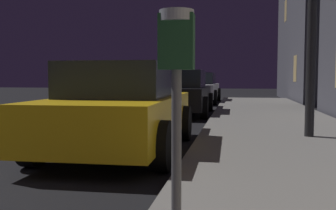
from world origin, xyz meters
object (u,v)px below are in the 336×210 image
parking_meter (177,74)px  car_white (198,88)px  car_yellow_cab (122,107)px  car_black (179,93)px

parking_meter → car_white: parking_meter is taller
parking_meter → car_white: size_ratio=0.31×
parking_meter → car_yellow_cab: (-1.50, 3.87, -0.50)m
parking_meter → car_black: (-1.50, 10.13, -0.51)m
car_yellow_cab → car_white: same height
car_black → car_white: same height
parking_meter → car_black: bearing=98.4°
car_yellow_cab → car_black: 6.26m
parking_meter → car_yellow_cab: size_ratio=0.35×
car_white → parking_meter: bearing=-84.7°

